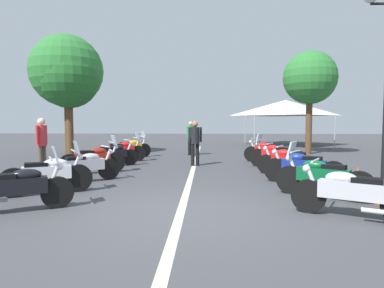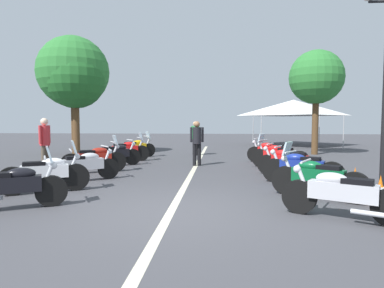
{
  "view_description": "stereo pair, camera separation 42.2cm",
  "coord_description": "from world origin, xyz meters",
  "views": [
    {
      "loc": [
        -5.96,
        -0.48,
        1.67
      ],
      "look_at": [
        4.7,
        0.0,
        0.94
      ],
      "focal_mm": 30.85,
      "sensor_mm": 36.0,
      "label": 1
    },
    {
      "loc": [
        -5.96,
        -0.9,
        1.67
      ],
      "look_at": [
        4.7,
        0.0,
        0.94
      ],
      "focal_mm": 30.85,
      "sensor_mm": 36.0,
      "label": 2
    }
  ],
  "objects": [
    {
      "name": "motorcycle_left_row_1",
      "position": [
        1.38,
        3.15,
        0.47
      ],
      "size": [
        1.12,
        1.82,
        1.22
      ],
      "rotation": [
        0.0,
        0.0,
        -1.06
      ],
      "color": "black",
      "rests_on": "ground_plane"
    },
    {
      "name": "motorcycle_left_row_0",
      "position": [
        -0.11,
        3.0,
        0.46
      ],
      "size": [
        1.13,
        1.83,
        1.19
      ],
      "rotation": [
        0.0,
        0.0,
        -1.06
      ],
      "color": "black",
      "rests_on": "ground_plane"
    },
    {
      "name": "lane_centre_stripe",
      "position": [
        5.25,
        0.0,
        0.0
      ],
      "size": [
        21.95,
        0.16,
        0.01
      ],
      "primitive_type": "cube",
      "color": "beige",
      "rests_on": "ground_plane"
    },
    {
      "name": "event_tent",
      "position": [
        17.72,
        -6.04,
        2.65
      ],
      "size": [
        5.6,
        5.6,
        3.2
      ],
      "color": "white",
      "rests_on": "ground_plane"
    },
    {
      "name": "ground_plane",
      "position": [
        0.0,
        0.0,
        0.0
      ],
      "size": [
        80.0,
        80.0,
        0.0
      ],
      "primitive_type": "plane",
      "color": "#424247"
    },
    {
      "name": "bystander_0",
      "position": [
        4.43,
        4.85,
        1.06
      ],
      "size": [
        0.53,
        0.32,
        1.79
      ],
      "rotation": [
        0.0,
        0.0,
        4.57
      ],
      "color": "brown",
      "rests_on": "ground_plane"
    },
    {
      "name": "motorcycle_left_row_6",
      "position": [
        9.08,
        3.02,
        0.47
      ],
      "size": [
        1.32,
        1.72,
        1.21
      ],
      "rotation": [
        0.0,
        0.0,
        -0.93
      ],
      "color": "black",
      "rests_on": "ground_plane"
    },
    {
      "name": "motorcycle_right_row_2",
      "position": [
        2.94,
        -3.06,
        0.46
      ],
      "size": [
        1.1,
        1.98,
        1.01
      ],
      "rotation": [
        0.0,
        0.0,
        1.12
      ],
      "color": "black",
      "rests_on": "ground_plane"
    },
    {
      "name": "motorcycle_right_row_4",
      "position": [
        5.96,
        -2.99,
        0.48
      ],
      "size": [
        1.3,
        1.87,
        1.22
      ],
      "rotation": [
        0.0,
        0.0,
        0.99
      ],
      "color": "black",
      "rests_on": "ground_plane"
    },
    {
      "name": "traffic_cone_0",
      "position": [
        0.79,
        -4.08,
        0.29
      ],
      "size": [
        0.36,
        0.36,
        0.61
      ],
      "color": "orange",
      "rests_on": "ground_plane"
    },
    {
      "name": "motorcycle_right_row_0",
      "position": [
        -0.24,
        -2.96,
        0.45
      ],
      "size": [
        1.13,
        1.87,
        0.99
      ],
      "rotation": [
        0.0,
        0.0,
        1.07
      ],
      "color": "black",
      "rests_on": "ground_plane"
    },
    {
      "name": "motorcycle_left_row_5",
      "position": [
        7.54,
        3.03,
        0.47
      ],
      "size": [
        1.07,
        1.89,
        1.22
      ],
      "rotation": [
        0.0,
        0.0,
        -1.11
      ],
      "color": "black",
      "rests_on": "ground_plane"
    },
    {
      "name": "motorcycle_left_row_4",
      "position": [
        6.1,
        3.01,
        0.45
      ],
      "size": [
        1.29,
        1.71,
        0.99
      ],
      "rotation": [
        0.0,
        0.0,
        -0.94
      ],
      "color": "black",
      "rests_on": "ground_plane"
    },
    {
      "name": "motorcycle_left_row_3",
      "position": [
        4.42,
        3.15,
        0.47
      ],
      "size": [
        1.2,
        1.87,
        1.22
      ],
      "rotation": [
        0.0,
        0.0,
        -1.03
      ],
      "color": "black",
      "rests_on": "ground_plane"
    },
    {
      "name": "bystander_2",
      "position": [
        6.45,
        -0.04,
        0.99
      ],
      "size": [
        0.32,
        0.51,
        1.69
      ],
      "rotation": [
        0.0,
        0.0,
        3.4
      ],
      "color": "black",
      "rests_on": "ground_plane"
    },
    {
      "name": "bystander_3",
      "position": [
        10.38,
        0.32,
        0.99
      ],
      "size": [
        0.37,
        0.43,
        1.68
      ],
      "rotation": [
        0.0,
        0.0,
        5.6
      ],
      "color": "black",
      "rests_on": "ground_plane"
    },
    {
      "name": "roadside_tree_2",
      "position": [
        10.19,
        6.43,
        4.15
      ],
      "size": [
        3.53,
        3.53,
        5.93
      ],
      "color": "brown",
      "rests_on": "ground_plane"
    },
    {
      "name": "roadside_tree_0",
      "position": [
        11.33,
        -5.75,
        3.88
      ],
      "size": [
        2.71,
        2.71,
        5.27
      ],
      "color": "brown",
      "rests_on": "ground_plane"
    },
    {
      "name": "motorcycle_right_row_3",
      "position": [
        4.4,
        -3.05,
        0.45
      ],
      "size": [
        1.07,
        1.93,
        0.99
      ],
      "rotation": [
        0.0,
        0.0,
        1.12
      ],
      "color": "black",
      "rests_on": "ground_plane"
    },
    {
      "name": "traffic_cone_2",
      "position": [
        1.92,
        -4.04,
        0.29
      ],
      "size": [
        0.36,
        0.36,
        0.61
      ],
      "color": "orange",
      "rests_on": "ground_plane"
    },
    {
      "name": "motorcycle_right_row_5",
      "position": [
        7.6,
        -2.96,
        0.46
      ],
      "size": [
        1.07,
        1.86,
        1.0
      ],
      "rotation": [
        0.0,
        0.0,
        1.1
      ],
      "color": "black",
      "rests_on": "ground_plane"
    },
    {
      "name": "motorcycle_right_row_1",
      "position": [
        1.32,
        -3.0,
        0.47
      ],
      "size": [
        1.27,
        1.83,
        1.22
      ],
      "rotation": [
        0.0,
        0.0,
        0.99
      ],
      "color": "black",
      "rests_on": "ground_plane"
    },
    {
      "name": "motorcycle_left_row_2",
      "position": [
        2.94,
        2.9,
        0.44
      ],
      "size": [
        1.36,
        1.69,
        0.98
      ],
      "rotation": [
        0.0,
        0.0,
        -0.91
      ],
      "color": "black",
      "rests_on": "ground_plane"
    },
    {
      "name": "roadside_tree_1",
      "position": [
        9.86,
        6.2,
        3.77
      ],
      "size": [
        2.94,
        2.94,
        5.27
      ],
      "color": "brown",
      "rests_on": "ground_plane"
    }
  ]
}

